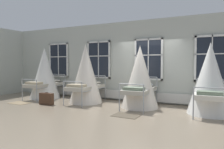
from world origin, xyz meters
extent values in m
plane|color=gray|center=(0.00, 0.00, 0.00)|extent=(26.70, 26.70, 0.00)
cube|color=#B2B7AD|center=(0.00, 1.33, 1.66)|extent=(14.35, 0.10, 3.32)
cube|color=black|center=(-4.55, 1.22, 1.74)|extent=(1.15, 0.02, 1.65)
cube|color=silver|center=(-4.55, 1.22, 0.95)|extent=(1.15, 0.06, 0.07)
cube|color=silver|center=(-4.55, 1.22, 2.53)|extent=(1.15, 0.06, 0.07)
cube|color=silver|center=(-5.08, 1.22, 1.74)|extent=(0.07, 0.06, 1.65)
cube|color=silver|center=(-4.01, 1.22, 1.74)|extent=(0.07, 0.06, 1.65)
cube|color=silver|center=(-4.55, 1.22, 1.74)|extent=(0.04, 0.06, 1.65)
cube|color=silver|center=(-4.55, 1.22, 1.90)|extent=(1.15, 0.06, 0.04)
cube|color=black|center=(-2.27, 1.22, 1.74)|extent=(1.15, 0.02, 1.65)
cube|color=silver|center=(-2.27, 1.22, 0.95)|extent=(1.15, 0.06, 0.07)
cube|color=silver|center=(-2.27, 1.22, 2.53)|extent=(1.15, 0.06, 0.07)
cube|color=silver|center=(-2.81, 1.22, 1.74)|extent=(0.07, 0.06, 1.65)
cube|color=silver|center=(-1.74, 1.22, 1.74)|extent=(0.07, 0.06, 1.65)
cube|color=silver|center=(-2.27, 1.22, 1.74)|extent=(0.04, 0.06, 1.65)
cube|color=silver|center=(-2.27, 1.22, 1.90)|extent=(1.15, 0.06, 0.04)
cube|color=black|center=(0.00, 1.22, 1.74)|extent=(1.15, 0.02, 1.65)
cube|color=silver|center=(0.00, 1.22, 0.95)|extent=(1.15, 0.06, 0.07)
cube|color=silver|center=(0.00, 1.22, 2.53)|extent=(1.15, 0.06, 0.07)
cube|color=silver|center=(-0.54, 1.22, 1.74)|extent=(0.07, 0.06, 1.65)
cube|color=silver|center=(0.54, 1.22, 1.74)|extent=(0.07, 0.06, 1.65)
cube|color=silver|center=(0.00, 1.22, 1.74)|extent=(0.04, 0.06, 1.65)
cube|color=silver|center=(0.00, 1.22, 1.90)|extent=(1.15, 0.06, 0.04)
cube|color=black|center=(2.27, 1.22, 1.74)|extent=(1.15, 0.02, 1.65)
cube|color=silver|center=(2.27, 1.22, 0.95)|extent=(1.15, 0.06, 0.07)
cube|color=silver|center=(2.27, 1.22, 2.53)|extent=(1.15, 0.06, 0.07)
cube|color=silver|center=(1.74, 1.22, 1.74)|extent=(0.07, 0.06, 1.65)
cube|color=silver|center=(2.27, 1.22, 1.74)|extent=(0.04, 0.06, 1.65)
cube|color=silver|center=(2.27, 1.22, 1.90)|extent=(1.15, 0.06, 0.04)
cube|color=silver|center=(0.00, 1.20, 0.25)|extent=(9.69, 0.10, 0.36)
cylinder|color=#9EA3A8|center=(-4.93, 1.13, 0.52)|extent=(0.04, 0.04, 1.04)
cylinder|color=#9EA3A8|center=(-4.11, 1.15, 0.52)|extent=(0.04, 0.04, 1.04)
cylinder|color=#9EA3A8|center=(-4.89, -0.68, 0.45)|extent=(0.04, 0.04, 0.91)
cylinder|color=#9EA3A8|center=(-4.08, -0.67, 0.45)|extent=(0.04, 0.04, 0.91)
cylinder|color=#9EA3A8|center=(-4.91, 0.22, 0.55)|extent=(0.07, 1.81, 0.03)
cylinder|color=#9EA3A8|center=(-4.10, 0.24, 0.55)|extent=(0.07, 1.81, 0.03)
cylinder|color=#9EA3A8|center=(-4.52, 1.14, 1.04)|extent=(0.81, 0.05, 0.03)
cylinder|color=#9EA3A8|center=(-4.48, -0.67, 0.91)|extent=(0.81, 0.05, 0.03)
cube|color=#B7B2A3|center=(-4.50, 0.23, 0.62)|extent=(0.87, 1.85, 0.14)
ellipsoid|color=#B7B2A3|center=(-4.52, 0.90, 0.76)|extent=(0.63, 0.41, 0.14)
cube|color=tan|center=(-4.49, -0.41, 0.74)|extent=(0.68, 0.37, 0.10)
cone|color=white|center=(-4.50, 0.23, 1.14)|extent=(1.33, 1.33, 2.28)
cylinder|color=#9EA3A8|center=(-2.69, 1.08, 0.52)|extent=(0.04, 0.04, 1.04)
cylinder|color=#9EA3A8|center=(-1.88, 1.09, 0.52)|extent=(0.04, 0.04, 1.04)
cylinder|color=#9EA3A8|center=(-2.66, -0.73, 0.45)|extent=(0.04, 0.04, 0.91)
cylinder|color=#9EA3A8|center=(-1.85, -0.72, 0.45)|extent=(0.04, 0.04, 0.91)
cylinder|color=#9EA3A8|center=(-2.68, 0.17, 0.55)|extent=(0.06, 1.81, 0.03)
cylinder|color=#9EA3A8|center=(-1.86, 0.19, 0.55)|extent=(0.06, 1.81, 0.03)
cylinder|color=#9EA3A8|center=(-2.29, 1.08, 1.04)|extent=(0.81, 0.05, 0.03)
cylinder|color=#9EA3A8|center=(-2.25, -0.73, 0.91)|extent=(0.81, 0.05, 0.03)
cube|color=#B7B2A3|center=(-2.27, 0.18, 0.62)|extent=(0.87, 1.85, 0.14)
ellipsoid|color=#B7B2A3|center=(-2.28, 0.84, 0.76)|extent=(0.63, 0.41, 0.14)
cube|color=tan|center=(-2.26, -0.47, 0.74)|extent=(0.68, 0.37, 0.10)
cone|color=silver|center=(-2.27, 0.18, 1.18)|extent=(1.33, 1.33, 2.35)
cylinder|color=#9EA3A8|center=(-0.45, 1.13, 0.52)|extent=(0.04, 0.04, 1.04)
cylinder|color=#9EA3A8|center=(0.37, 1.15, 0.52)|extent=(0.04, 0.04, 1.04)
cylinder|color=#9EA3A8|center=(-0.41, -0.68, 0.45)|extent=(0.04, 0.04, 0.91)
cylinder|color=#9EA3A8|center=(0.40, -0.66, 0.45)|extent=(0.04, 0.04, 0.91)
cylinder|color=#9EA3A8|center=(-0.43, 0.23, 0.55)|extent=(0.07, 1.81, 0.03)
cylinder|color=#9EA3A8|center=(0.39, 0.24, 0.55)|extent=(0.07, 1.81, 0.03)
cylinder|color=#9EA3A8|center=(-0.04, 1.14, 1.04)|extent=(0.81, 0.05, 0.03)
cylinder|color=#9EA3A8|center=(0.00, -0.67, 0.91)|extent=(0.81, 0.05, 0.03)
cube|color=#B7B2A3|center=(-0.02, 0.24, 0.62)|extent=(0.87, 1.85, 0.14)
ellipsoid|color=silver|center=(-0.03, 0.90, 0.76)|extent=(0.63, 0.41, 0.14)
cube|color=slate|center=(-0.01, -0.41, 0.74)|extent=(0.68, 0.37, 0.10)
cone|color=silver|center=(-0.02, 0.24, 1.10)|extent=(1.33, 1.33, 2.21)
cylinder|color=#9EA3A8|center=(1.81, 1.12, 0.52)|extent=(0.04, 0.04, 1.04)
cylinder|color=#9EA3A8|center=(2.63, 1.14, 0.52)|extent=(0.04, 0.04, 1.04)
cylinder|color=#9EA3A8|center=(1.85, -0.69, 0.45)|extent=(0.04, 0.04, 0.91)
cylinder|color=#9EA3A8|center=(1.83, 0.21, 0.55)|extent=(0.07, 1.81, 0.03)
cylinder|color=#9EA3A8|center=(2.64, 0.23, 0.55)|extent=(0.07, 1.81, 0.03)
cylinder|color=#9EA3A8|center=(2.22, 1.13, 1.04)|extent=(0.81, 0.05, 0.03)
cylinder|color=#9EA3A8|center=(2.25, -0.68, 0.91)|extent=(0.81, 0.05, 0.03)
cube|color=silver|center=(2.24, 0.22, 0.62)|extent=(0.87, 1.85, 0.14)
ellipsoid|color=#B7B2A3|center=(2.22, 0.89, 0.76)|extent=(0.63, 0.41, 0.14)
cube|color=slate|center=(2.25, -0.42, 0.74)|extent=(0.68, 0.37, 0.10)
cone|color=white|center=(2.24, 0.22, 1.11)|extent=(1.33, 1.33, 2.22)
cube|color=#8E7A5B|center=(-4.55, -1.11, 0.01)|extent=(0.81, 0.57, 0.01)
cube|color=brown|center=(0.00, -1.11, 0.01)|extent=(0.82, 0.59, 0.01)
cube|color=#472D1E|center=(-3.38, -0.86, 0.22)|extent=(0.56, 0.21, 0.44)
cube|color=tan|center=(-3.38, -0.76, 0.22)|extent=(0.50, 0.02, 0.03)
torus|color=#472D1E|center=(-3.38, -0.86, 0.46)|extent=(0.15, 0.15, 0.02)
camera|label=1|loc=(2.32, -6.80, 1.55)|focal=33.21mm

